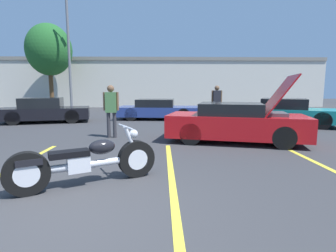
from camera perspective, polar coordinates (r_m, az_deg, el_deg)
ground_plane at (r=3.90m, az=-21.56°, el=-17.25°), size 80.00×80.00×0.00m
parking_stripe_middle at (r=5.99m, az=-32.77°, el=-9.01°), size 0.12×5.13×0.01m
parking_stripe_back at (r=5.14m, az=0.69°, el=-10.39°), size 0.12×5.13×0.01m
far_building at (r=25.58m, az=-4.36°, el=9.65°), size 32.00×4.20×4.40m
light_pole at (r=20.54m, az=-20.63°, el=16.19°), size 1.21×0.28×8.62m
tree_background at (r=23.08m, az=-24.47°, el=14.82°), size 3.44×3.44×6.62m
motorcycle at (r=4.69m, az=-17.41°, el=-7.48°), size 2.28×1.28×0.98m
show_car_hood_open at (r=8.33m, az=14.62°, el=0.72°), size 4.40×2.72×2.03m
parked_car_mid_left_row at (r=14.20m, az=-25.19°, el=3.03°), size 4.36×2.70×1.20m
parked_car_right_row at (r=12.97m, az=24.33°, el=2.72°), size 4.56×3.44×1.20m
parked_car_mid_right_row at (r=14.19m, az=-2.19°, el=3.62°), size 4.47×2.25×1.08m
spectator_by_show_car at (r=8.94m, az=-12.28°, el=4.16°), size 0.52×0.23×1.75m
spectator_far_lot at (r=13.10m, az=10.55°, el=5.51°), size 0.52×0.24×1.79m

